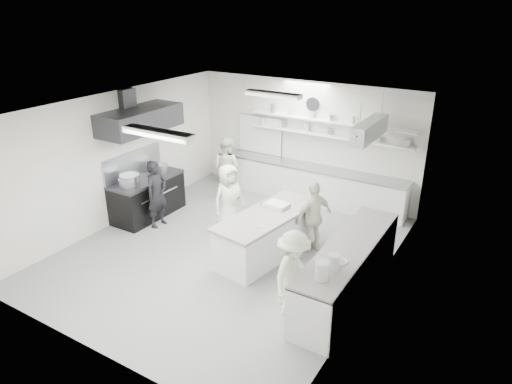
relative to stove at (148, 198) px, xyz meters
The scene contains 27 objects.
floor 2.67m from the stove, ahead, with size 6.00×7.00×0.02m, color #94939A.
ceiling 3.67m from the stove, ahead, with size 6.00×7.00×0.02m, color white.
wall_back 4.18m from the stove, 50.01° to the left, with size 6.00×0.04×3.00m, color silver.
wall_front 4.80m from the stove, 56.31° to the right, with size 6.00×0.04×3.00m, color silver.
wall_left 1.19m from the stove, 135.00° to the right, with size 0.04×7.00×3.00m, color silver.
wall_right 5.71m from the stove, ahead, with size 0.04×7.00×3.00m, color silver.
stove is the anchor object (origin of this frame).
exhaust_hood 1.90m from the stove, 90.00° to the right, with size 0.85×2.00×0.50m, color #2C2C31.
back_counter 4.03m from the stove, 43.99° to the left, with size 5.00×0.60×0.92m, color white.
shelf_lower 4.63m from the stove, 41.99° to the left, with size 4.20×0.26×0.04m, color white.
shelf_upper 4.74m from the stove, 41.99° to the left, with size 4.20×0.26×0.04m, color white.
pass_through_window 3.49m from the stove, 67.12° to the left, with size 1.30×0.04×1.00m, color black.
wall_clock 4.60m from the stove, 47.54° to the left, with size 0.32×0.32×0.05m, color white.
right_counter 5.28m from the stove, ahead, with size 0.74×3.30×0.94m, color white.
pot_rack 5.35m from the stove, 23.50° to the left, with size 0.30×1.60×0.40m, color #9DA0A7.
light_fixture_front 4.22m from the stove, 40.24° to the right, with size 1.30×0.25×0.10m, color white.
light_fixture_rear 3.86m from the stove, 28.30° to the left, with size 1.30×0.25×0.10m, color white.
prep_island 3.37m from the stove, ahead, with size 0.87×2.34×0.86m, color white.
stove_pot 0.78m from the stove, 90.00° to the right, with size 0.43×0.43×0.29m, color #9DA0A7.
cook_stove 0.72m from the stove, 25.37° to the right, with size 0.57×0.37×1.56m, color black.
cook_back 2.18m from the stove, 63.83° to the left, with size 0.78×0.61×1.61m, color silver.
cook_island_left 2.16m from the stove, ahead, with size 0.77×0.50×1.57m, color silver.
cook_island_right 4.11m from the stove, ahead, with size 0.89×0.37×1.52m, color silver.
cook_right 4.94m from the stove, 18.64° to the right, with size 0.97×0.56×1.51m, color silver.
bowl_island_a 3.17m from the stove, ahead, with size 0.28×0.28×0.07m, color #9DA0A7.
bowl_island_b 3.73m from the stove, 12.67° to the right, with size 0.19×0.19×0.06m, color white.
bowl_right 5.45m from the stove, 12.87° to the right, with size 0.26×0.26×0.06m, color white.
Camera 1 is at (4.86, -6.93, 4.86)m, focal length 32.58 mm.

